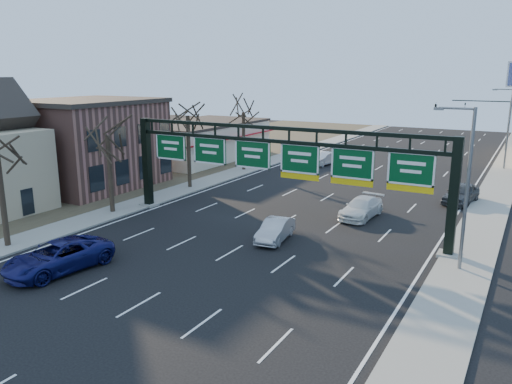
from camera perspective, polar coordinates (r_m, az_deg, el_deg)
The scene contains 19 objects.
ground at distance 29.18m, azimuth -5.15°, elevation -8.14°, with size 160.00×160.00×0.00m, color black.
sidewalk_left at distance 51.97m, azimuth -4.24°, elevation 1.64°, with size 3.00×120.00×0.12m, color gray.
sidewalk_right at distance 43.62m, azimuth 24.99°, elevation -1.94°, with size 3.00×120.00×0.12m, color gray.
dirt_strip_left at distance 59.52m, azimuth -14.07°, elevation 2.76°, with size 21.00×120.00×0.06m, color #473D2B.
lane_markings at distance 46.25m, azimuth 9.06°, elevation -0.06°, with size 21.60×120.00×0.01m, color white.
sign_gantry at distance 34.46m, azimuth 2.49°, elevation 3.30°, with size 24.60×1.20×7.20m.
brick_block at distance 50.21m, azimuth -18.49°, elevation 5.31°, with size 10.40×12.40×8.30m.
cream_strip at distance 63.76m, azimuth -6.29°, elevation 5.91°, with size 10.90×18.40×4.70m.
tree_gantry at distance 39.48m, azimuth -16.72°, elevation 7.70°, with size 3.60×3.60×8.48m.
tree_mid at distance 46.88m, azimuth -7.86°, elevation 9.88°, with size 3.60×3.60×9.24m.
tree_far at distance 55.17m, azimuth -1.45°, elevation 10.15°, with size 3.60×3.60×8.86m.
streetlight_near at distance 28.93m, azimuth 22.81°, elevation 1.17°, with size 2.15×0.22×9.00m.
streetlight_far at distance 62.53m, azimuth 26.82°, elevation 6.91°, with size 2.15×0.22×9.00m.
traffic_signal_mast at distance 78.00m, azimuth 22.51°, elevation 8.67°, with size 10.16×0.54×7.00m.
car_blue_suv at distance 29.85m, azimuth -21.66°, elevation -6.86°, with size 2.78×6.03×1.68m, color #131455.
car_silver_sedan at distance 32.74m, azimuth 2.22°, elevation -4.35°, with size 1.47×4.22×1.39m, color #A8A8AD.
car_white_wagon at distance 38.61m, azimuth 11.95°, elevation -1.79°, with size 2.07×5.09×1.48m, color white.
car_grey_far at distance 45.24m, azimuth 22.39°, elevation -0.15°, with size 1.98×4.92×1.68m, color #3B3D40.
car_silver_distant at distance 59.76m, azimuth 7.74°, elevation 3.80°, with size 1.61×4.61×1.52m, color silver.
Camera 1 is at (15.59, -22.19, 10.76)m, focal length 35.00 mm.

